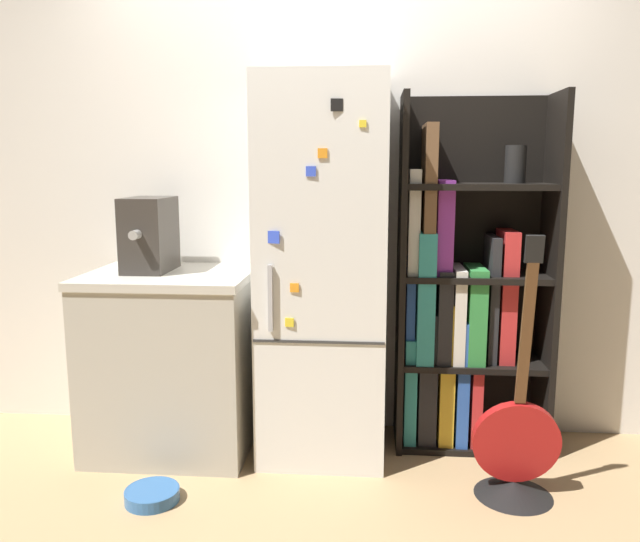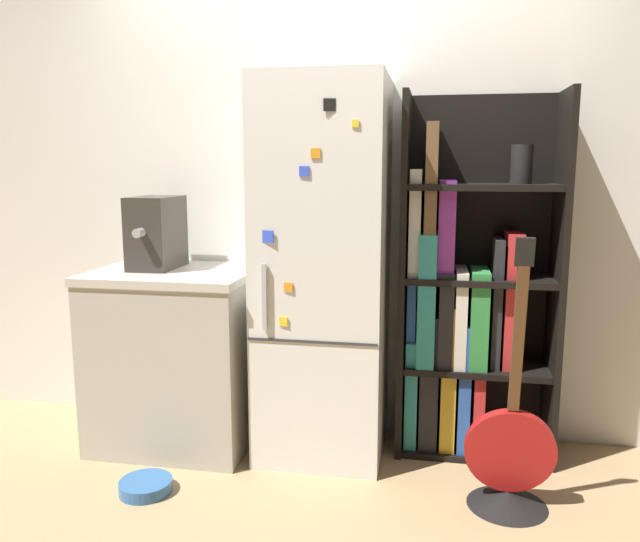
% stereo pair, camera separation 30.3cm
% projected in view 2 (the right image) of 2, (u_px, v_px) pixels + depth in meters
% --- Properties ---
extents(ground_plane, '(16.00, 16.00, 0.00)m').
position_uv_depth(ground_plane, '(318.00, 461.00, 3.03)').
color(ground_plane, tan).
extents(wall_back, '(8.00, 0.05, 2.60)m').
position_uv_depth(wall_back, '(334.00, 189.00, 3.28)').
color(wall_back, white).
rests_on(wall_back, ground_plane).
extents(refrigerator, '(0.60, 0.61, 1.83)m').
position_uv_depth(refrigerator, '(323.00, 271.00, 3.03)').
color(refrigerator, white).
rests_on(refrigerator, ground_plane).
extents(bookshelf, '(0.75, 0.36, 1.76)m').
position_uv_depth(bookshelf, '(461.00, 305.00, 3.08)').
color(bookshelf, black).
rests_on(bookshelf, ground_plane).
extents(kitchen_counter, '(0.80, 0.67, 0.90)m').
position_uv_depth(kitchen_counter, '(178.00, 356.00, 3.22)').
color(kitchen_counter, '#BCB7A8').
rests_on(kitchen_counter, ground_plane).
extents(espresso_machine, '(0.20, 0.38, 0.37)m').
position_uv_depth(espresso_machine, '(156.00, 233.00, 3.16)').
color(espresso_machine, '#38332D').
rests_on(espresso_machine, kitchen_counter).
extents(guitar, '(0.37, 0.34, 1.16)m').
position_uv_depth(guitar, '(509.00, 469.00, 2.61)').
color(guitar, black).
rests_on(guitar, ground_plane).
extents(pet_bowl, '(0.23, 0.23, 0.05)m').
position_uv_depth(pet_bowl, '(146.00, 485.00, 2.75)').
color(pet_bowl, '#3366A5').
rests_on(pet_bowl, ground_plane).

